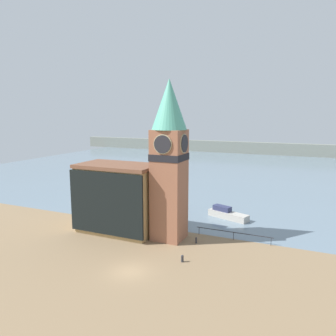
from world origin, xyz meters
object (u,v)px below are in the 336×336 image
at_px(clock_tower, 169,156).
at_px(pier_building, 118,198).
at_px(mooring_bollard_far, 182,258).
at_px(boat_near, 227,214).
at_px(mooring_bollard_near, 196,240).

xyz_separation_m(clock_tower, pier_building, (-7.96, -0.38, -6.44)).
bearing_deg(mooring_bollard_far, boat_near, 87.27).
relative_size(boat_near, mooring_bollard_far, 8.23).
xyz_separation_m(clock_tower, boat_near, (5.20, 11.95, -10.71)).
relative_size(clock_tower, mooring_bollard_far, 25.02).
distance_m(clock_tower, boat_near, 16.87).
bearing_deg(pier_building, mooring_bollard_far, -25.05).
xyz_separation_m(mooring_bollard_near, mooring_bollard_far, (0.36, -6.00, 0.02)).
xyz_separation_m(clock_tower, mooring_bollard_near, (3.98, -0.13, -10.98)).
bearing_deg(boat_near, mooring_bollard_near, -76.30).
bearing_deg(clock_tower, boat_near, 66.50).
distance_m(boat_near, mooring_bollard_far, 18.10).
relative_size(clock_tower, pier_building, 1.86).
bearing_deg(mooring_bollard_far, clock_tower, 125.28).
xyz_separation_m(pier_building, mooring_bollard_near, (11.94, 0.25, -4.54)).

